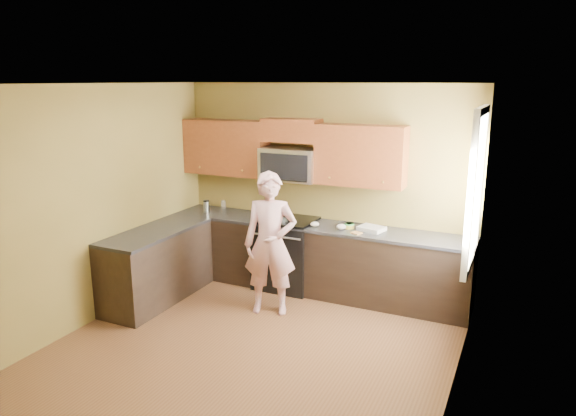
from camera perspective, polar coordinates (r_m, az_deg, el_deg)
The scene contains 25 objects.
floor at distance 5.73m, azimuth -3.80°, elevation -14.83°, with size 4.00×4.00×0.00m, color brown.
ceiling at distance 5.03m, azimuth -4.29°, elevation 13.29°, with size 4.00×4.00×0.00m, color white.
wall_back at distance 6.99m, azimuth 3.91°, elevation 2.27°, with size 4.00×4.00×0.00m, color brown.
wall_front at distance 3.70m, azimuth -19.36°, elevation -9.13°, with size 4.00×4.00×0.00m, color brown.
wall_left at distance 6.41m, azimuth -19.90°, elevation 0.41°, with size 4.00×4.00×0.00m, color brown.
wall_right at distance 4.63m, azimuth 18.26°, elevation -4.40°, with size 4.00×4.00×0.00m, color brown.
cabinet_back_run at distance 6.96m, azimuth 2.90°, elevation -5.54°, with size 4.00×0.60×0.88m, color black.
cabinet_left_run at distance 6.89m, azimuth -13.99°, elevation -6.16°, with size 0.60×1.60×0.88m, color black.
countertop_back at distance 6.81m, azimuth 2.91°, elevation -1.91°, with size 4.00×0.62×0.04m, color black.
countertop_left at distance 6.74m, azimuth -14.15°, elevation -2.49°, with size 0.62×1.60×0.04m, color black.
stove at distance 7.08m, azimuth -0.19°, elevation -4.89°, with size 0.76×0.65×0.95m, color black, non-canonical shape.
microwave at distance 6.94m, azimuth 0.24°, elevation 3.06°, with size 0.76×0.40×0.42m, color silver, non-canonical shape.
upper_cab_left at distance 7.43m, azimuth -6.61°, elevation 3.69°, with size 1.22×0.33×0.75m, color brown, non-canonical shape.
upper_cab_right at distance 6.64m, azimuth 7.76°, elevation 2.45°, with size 1.12×0.33×0.75m, color brown, non-canonical shape.
upper_cab_over_mw at distance 6.88m, azimuth 0.37°, elevation 8.44°, with size 0.76×0.33×0.30m, color brown.
window at distance 5.72m, azimuth 19.78°, elevation 1.97°, with size 0.06×1.06×1.66m, color white, non-canonical shape.
woman at distance 6.21m, azimuth -1.93°, elevation -3.90°, with size 0.62×0.41×1.71m, color #CB6573.
frying_pan at distance 6.89m, azimuth -1.01°, elevation -1.28°, with size 0.29×0.50×0.07m, color black, non-canonical shape.
butter_tub at distance 6.65m, azimuth 6.66°, elevation -2.21°, with size 0.12×0.12×0.09m, color gold, non-canonical shape.
toast_slice at distance 6.43m, azimuth 7.44°, elevation -2.71°, with size 0.11×0.11×0.01m, color #B27F47.
napkin_a at distance 6.69m, azimuth 2.92°, elevation -1.76°, with size 0.11×0.12×0.06m, color silver.
napkin_b at distance 6.59m, azimuth 5.79°, elevation -2.04°, with size 0.12×0.13×0.07m, color silver.
dish_towel at distance 6.59m, azimuth 9.04°, elevation -2.22°, with size 0.30×0.24×0.05m, color silver.
travel_mug at distance 7.50m, azimuth -8.83°, elevation -0.44°, with size 0.08×0.08×0.17m, color silver, non-canonical shape.
glass_b at distance 7.66m, azimuth -7.01°, elevation 0.39°, with size 0.07×0.07×0.12m, color silver.
Camera 1 is at (2.45, -4.40, 2.74)m, focal length 32.78 mm.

